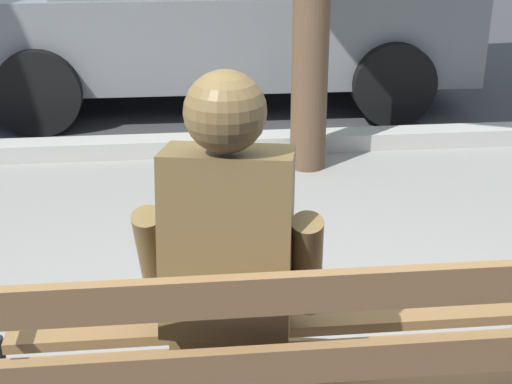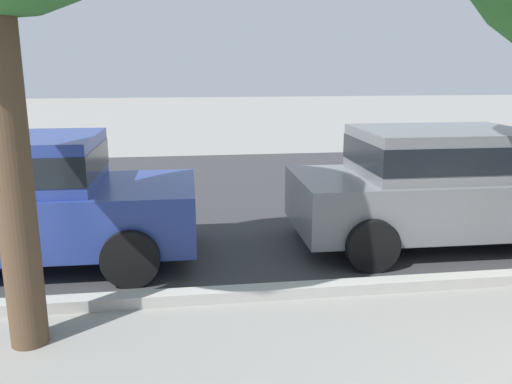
{
  "view_description": "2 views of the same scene",
  "coord_description": "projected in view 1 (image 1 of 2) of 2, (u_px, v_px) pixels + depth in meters",
  "views": [
    {
      "loc": [
        -0.34,
        -2.1,
        1.84
      ],
      "look_at": [
        -0.08,
        0.43,
        0.75
      ],
      "focal_mm": 53.14,
      "sensor_mm": 36.0,
      "label": 1
    },
    {
      "loc": [
        -3.52,
        -2.1,
        2.35
      ],
      "look_at": [
        -2.62,
        4.29,
        0.8
      ],
      "focal_mm": 36.81,
      "sensor_mm": 36.0,
      "label": 2
    }
  ],
  "objects": [
    {
      "name": "bronze_statue_seated",
      "position": [
        240.0,
        282.0,
        2.33
      ],
      "size": [
        0.74,
        0.79,
        1.37
      ],
      "color": "brown",
      "rests_on": "ground"
    },
    {
      "name": "park_bench",
      "position": [
        281.0,
        353.0,
        2.2
      ],
      "size": [
        1.8,
        0.54,
        0.95
      ],
      "color": "olive",
      "rests_on": "ground"
    },
    {
      "name": "curb_stone",
      "position": [
        230.0,
        144.0,
        5.3
      ],
      "size": [
        60.0,
        0.2,
        0.12
      ],
      "primitive_type": "cube",
      "color": "#B2AFA8",
      "rests_on": "ground"
    },
    {
      "name": "street_surface",
      "position": [
        204.0,
        26.0,
        9.53
      ],
      "size": [
        60.0,
        9.0,
        0.01
      ],
      "primitive_type": "cube",
      "color": "#38383A",
      "rests_on": "ground"
    }
  ]
}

